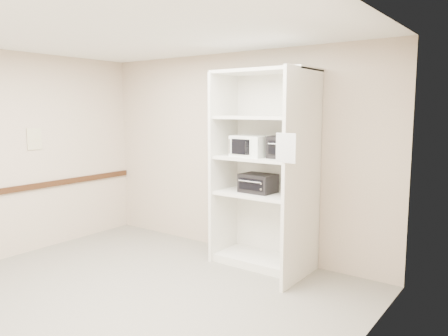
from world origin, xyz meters
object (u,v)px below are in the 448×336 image
Objects in this scene: shelving_unit at (267,177)px; toaster_oven_upper at (290,147)px; toaster_oven_lower at (258,183)px; microwave at (251,146)px.

shelving_unit is 0.47m from toaster_oven_upper.
shelving_unit is 0.16m from toaster_oven_lower.
toaster_oven_lower is at bearing 179.77° from shelving_unit.
shelving_unit is at bearing 2.40° from toaster_oven_lower.
shelving_unit reaches higher than toaster_oven_lower.
shelving_unit is 0.43m from microwave.
shelving_unit is 5.63× the size of microwave.
toaster_oven_upper is at bearing 5.32° from shelving_unit.
microwave is 0.94× the size of toaster_oven_upper.
toaster_oven_upper is (0.29, 0.03, 0.37)m from shelving_unit.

